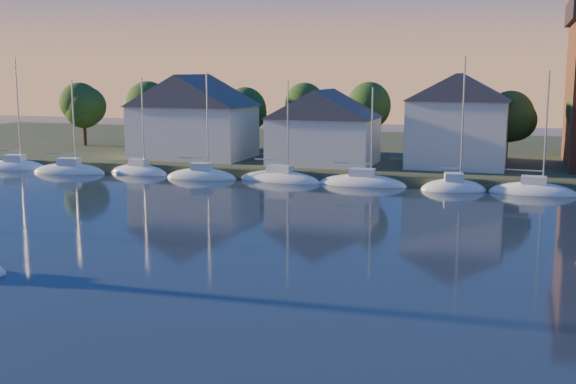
% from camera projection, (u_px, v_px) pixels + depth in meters
% --- Properties ---
extents(shoreline_land, '(160.00, 50.00, 2.00)m').
position_uv_depth(shoreline_land, '(404.00, 156.00, 93.94)').
color(shoreline_land, '#343C23').
rests_on(shoreline_land, ground).
extents(wooden_dock, '(120.00, 3.00, 1.00)m').
position_uv_depth(wooden_dock, '(368.00, 182.00, 72.39)').
color(wooden_dock, brown).
rests_on(wooden_dock, ground).
extents(clubhouse_west, '(13.65, 9.45, 9.64)m').
position_uv_depth(clubhouse_west, '(193.00, 115.00, 83.75)').
color(clubhouse_west, silver).
rests_on(clubhouse_west, shoreline_land).
extents(clubhouse_centre, '(11.55, 8.40, 8.08)m').
position_uv_depth(clubhouse_centre, '(324.00, 126.00, 78.05)').
color(clubhouse_centre, silver).
rests_on(clubhouse_centre, shoreline_land).
extents(clubhouse_east, '(10.50, 8.40, 9.80)m').
position_uv_depth(clubhouse_east, '(458.00, 120.00, 75.49)').
color(clubhouse_east, silver).
rests_on(clubhouse_east, shoreline_land).
extents(tree_line, '(93.40, 5.40, 8.90)m').
position_uv_depth(tree_line, '(407.00, 106.00, 80.88)').
color(tree_line, '#3C281B').
rests_on(tree_line, shoreline_land).
extents(moored_fleet, '(63.50, 2.40, 12.05)m').
position_uv_depth(moored_fleet, '(246.00, 180.00, 73.23)').
color(moored_fleet, white).
rests_on(moored_fleet, ground).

